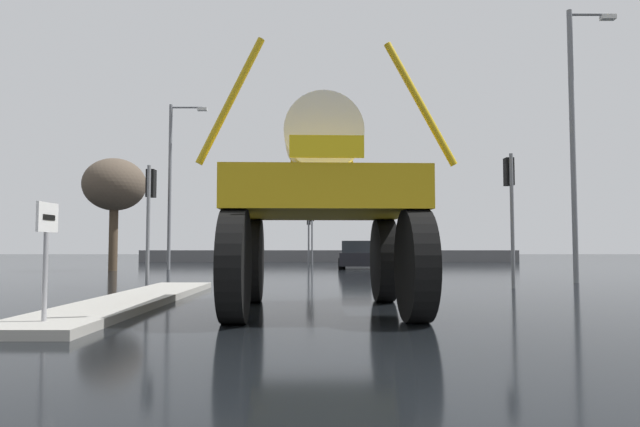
{
  "coord_description": "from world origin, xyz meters",
  "views": [
    {
      "loc": [
        -0.7,
        -4.63,
        1.25
      ],
      "look_at": [
        -0.66,
        8.04,
        1.99
      ],
      "focal_mm": 31.24,
      "sensor_mm": 36.0,
      "label": 1
    }
  ],
  "objects_px": {
    "traffic_signal_far_left": "(311,222)",
    "traffic_signal_far_right": "(307,225)",
    "lane_arrow_sign": "(45,239)",
    "streetlight_near_right": "(574,132)",
    "streetlight_far_left": "(171,178)",
    "traffic_signal_near_left": "(149,199)",
    "sedan_ahead": "(356,255)",
    "traffic_signal_near_right": "(508,190)",
    "bare_tree_left": "(113,186)",
    "oversize_sprayer": "(320,204)"
  },
  "relations": [
    {
      "from": "traffic_signal_far_left",
      "to": "traffic_signal_far_right",
      "type": "height_order",
      "value": "traffic_signal_far_left"
    },
    {
      "from": "lane_arrow_sign",
      "to": "streetlight_near_right",
      "type": "height_order",
      "value": "streetlight_near_right"
    },
    {
      "from": "streetlight_far_left",
      "to": "lane_arrow_sign",
      "type": "bearing_deg",
      "value": -79.83
    },
    {
      "from": "traffic_signal_near_left",
      "to": "traffic_signal_far_right",
      "type": "relative_size",
      "value": 1.03
    },
    {
      "from": "sedan_ahead",
      "to": "traffic_signal_near_right",
      "type": "bearing_deg",
      "value": -159.38
    },
    {
      "from": "traffic_signal_near_right",
      "to": "bare_tree_left",
      "type": "xyz_separation_m",
      "value": [
        -16.02,
        11.16,
        1.34
      ]
    },
    {
      "from": "traffic_signal_far_right",
      "to": "bare_tree_left",
      "type": "height_order",
      "value": "bare_tree_left"
    },
    {
      "from": "oversize_sprayer",
      "to": "traffic_signal_far_right",
      "type": "distance_m",
      "value": 25.13
    },
    {
      "from": "oversize_sprayer",
      "to": "traffic_signal_near_left",
      "type": "distance_m",
      "value": 7.79
    },
    {
      "from": "lane_arrow_sign",
      "to": "sedan_ahead",
      "type": "distance_m",
      "value": 23.39
    },
    {
      "from": "traffic_signal_near_left",
      "to": "traffic_signal_far_left",
      "type": "bearing_deg",
      "value": 76.63
    },
    {
      "from": "streetlight_far_left",
      "to": "sedan_ahead",
      "type": "bearing_deg",
      "value": 8.5
    },
    {
      "from": "lane_arrow_sign",
      "to": "oversize_sprayer",
      "type": "bearing_deg",
      "value": 32.26
    },
    {
      "from": "traffic_signal_far_left",
      "to": "streetlight_near_right",
      "type": "height_order",
      "value": "streetlight_near_right"
    },
    {
      "from": "bare_tree_left",
      "to": "oversize_sprayer",
      "type": "bearing_deg",
      "value": -58.63
    },
    {
      "from": "sedan_ahead",
      "to": "traffic_signal_near_right",
      "type": "height_order",
      "value": "traffic_signal_near_right"
    },
    {
      "from": "sedan_ahead",
      "to": "bare_tree_left",
      "type": "bearing_deg",
      "value": 109.93
    },
    {
      "from": "streetlight_far_left",
      "to": "traffic_signal_near_right",
      "type": "bearing_deg",
      "value": -43.2
    },
    {
      "from": "traffic_signal_near_right",
      "to": "streetlight_far_left",
      "type": "xyz_separation_m",
      "value": [
        -13.52,
        12.7,
        1.94
      ]
    },
    {
      "from": "bare_tree_left",
      "to": "traffic_signal_far_right",
      "type": "bearing_deg",
      "value": 40.3
    },
    {
      "from": "lane_arrow_sign",
      "to": "traffic_signal_far_right",
      "type": "distance_m",
      "value": 27.91
    },
    {
      "from": "traffic_signal_far_right",
      "to": "sedan_ahead",
      "type": "bearing_deg",
      "value": -61.34
    },
    {
      "from": "streetlight_near_right",
      "to": "streetlight_far_left",
      "type": "bearing_deg",
      "value": 147.69
    },
    {
      "from": "lane_arrow_sign",
      "to": "traffic_signal_far_left",
      "type": "distance_m",
      "value": 27.94
    },
    {
      "from": "oversize_sprayer",
      "to": "streetlight_near_right",
      "type": "bearing_deg",
      "value": -49.41
    },
    {
      "from": "oversize_sprayer",
      "to": "streetlight_far_left",
      "type": "distance_m",
      "value": 20.31
    },
    {
      "from": "traffic_signal_near_left",
      "to": "streetlight_near_right",
      "type": "xyz_separation_m",
      "value": [
        13.84,
        2.21,
        2.48
      ]
    },
    {
      "from": "oversize_sprayer",
      "to": "streetlight_far_left",
      "type": "bearing_deg",
      "value": 20.86
    },
    {
      "from": "traffic_signal_far_right",
      "to": "streetlight_near_right",
      "type": "relative_size",
      "value": 0.38
    },
    {
      "from": "sedan_ahead",
      "to": "traffic_signal_far_right",
      "type": "distance_m",
      "value": 6.13
    },
    {
      "from": "traffic_signal_near_left",
      "to": "streetlight_near_right",
      "type": "bearing_deg",
      "value": 9.09
    },
    {
      "from": "traffic_signal_far_left",
      "to": "traffic_signal_near_right",
      "type": "bearing_deg",
      "value": -72.16
    },
    {
      "from": "sedan_ahead",
      "to": "streetlight_far_left",
      "type": "height_order",
      "value": "streetlight_far_left"
    },
    {
      "from": "traffic_signal_far_right",
      "to": "bare_tree_left",
      "type": "xyz_separation_m",
      "value": [
        -9.59,
        -8.13,
        1.67
      ]
    },
    {
      "from": "traffic_signal_near_left",
      "to": "traffic_signal_near_right",
      "type": "distance_m",
      "value": 10.8
    },
    {
      "from": "lane_arrow_sign",
      "to": "streetlight_far_left",
      "type": "xyz_separation_m",
      "value": [
        -3.78,
        21.09,
        3.51
      ]
    },
    {
      "from": "traffic_signal_far_left",
      "to": "oversize_sprayer",
      "type": "bearing_deg",
      "value": -88.77
    },
    {
      "from": "traffic_signal_near_left",
      "to": "bare_tree_left",
      "type": "distance_m",
      "value": 12.42
    },
    {
      "from": "streetlight_far_left",
      "to": "bare_tree_left",
      "type": "height_order",
      "value": "streetlight_far_left"
    },
    {
      "from": "sedan_ahead",
      "to": "traffic_signal_near_left",
      "type": "xyz_separation_m",
      "value": [
        -7.16,
        -14.17,
        1.95
      ]
    },
    {
      "from": "lane_arrow_sign",
      "to": "streetlight_near_right",
      "type": "bearing_deg",
      "value": 39.7
    },
    {
      "from": "traffic_signal_near_right",
      "to": "traffic_signal_far_left",
      "type": "relative_size",
      "value": 1.06
    },
    {
      "from": "streetlight_near_right",
      "to": "streetlight_far_left",
      "type": "xyz_separation_m",
      "value": [
        -16.57,
        10.48,
        -0.28
      ]
    },
    {
      "from": "oversize_sprayer",
      "to": "streetlight_far_left",
      "type": "xyz_separation_m",
      "value": [
        -7.85,
        18.52,
        2.81
      ]
    },
    {
      "from": "traffic_signal_far_left",
      "to": "traffic_signal_far_right",
      "type": "xyz_separation_m",
      "value": [
        -0.22,
        0.0,
        -0.17
      ]
    },
    {
      "from": "lane_arrow_sign",
      "to": "traffic_signal_near_left",
      "type": "distance_m",
      "value": 8.57
    },
    {
      "from": "traffic_signal_near_left",
      "to": "streetlight_near_right",
      "type": "distance_m",
      "value": 14.23
    },
    {
      "from": "lane_arrow_sign",
      "to": "traffic_signal_far_right",
      "type": "xyz_separation_m",
      "value": [
        3.31,
        27.69,
        1.24
      ]
    },
    {
      "from": "lane_arrow_sign",
      "to": "traffic_signal_near_right",
      "type": "relative_size",
      "value": 0.44
    },
    {
      "from": "traffic_signal_far_left",
      "to": "lane_arrow_sign",
      "type": "bearing_deg",
      "value": -97.27
    }
  ]
}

